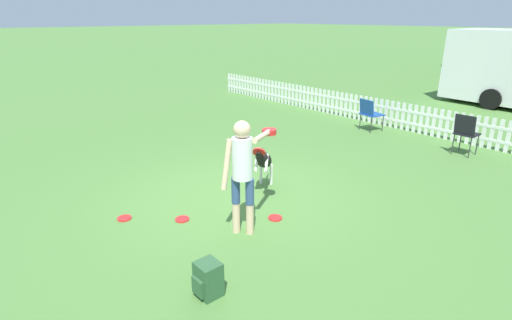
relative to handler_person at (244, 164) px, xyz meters
name	(u,v)px	position (x,y,z in m)	size (l,w,h in m)	color
ground_plane	(237,197)	(-0.99, 0.64, -1.03)	(240.00, 240.00, 0.00)	#4C7A38
handler_person	(244,164)	(0.00, 0.00, 0.00)	(0.53, 1.08, 1.65)	beige
leaping_dog	(263,160)	(-0.91, 1.17, -0.46)	(0.73, 0.90, 0.93)	black
frisbee_near_handler	(182,219)	(-0.88, -0.50, -1.02)	(0.21, 0.21, 0.02)	red
frisbee_near_dog	(124,218)	(-1.49, -1.16, -1.02)	(0.21, 0.21, 0.02)	red
frisbee_midfield	(275,218)	(0.02, 0.60, -1.02)	(0.21, 0.21, 0.02)	red
backpack_on_grass	(208,279)	(0.82, -1.19, -0.83)	(0.26, 0.28, 0.41)	#2D5633
picket_fence	(418,119)	(-0.99, 6.72, -0.66)	(16.53, 0.04, 0.74)	white
folding_chair_blue_left	(466,131)	(0.59, 5.79, -0.47)	(0.44, 0.46, 0.93)	#333338
folding_chair_center	(370,112)	(-1.95, 5.94, -0.52)	(0.59, 0.61, 0.86)	#333338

